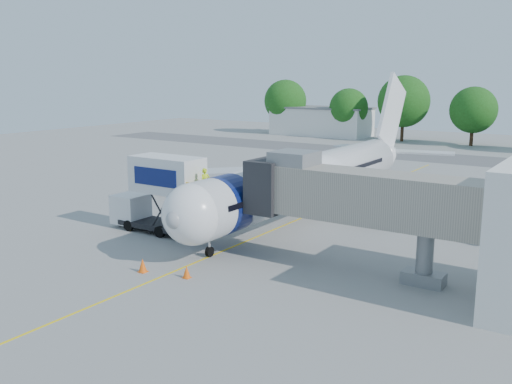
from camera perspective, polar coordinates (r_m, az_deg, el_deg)
The scene contains 14 objects.
ground at distance 43.06m, azimuth 3.18°, elevation -3.21°, with size 160.00×160.00×0.00m, color gray.
guidance_line at distance 43.06m, azimuth 3.18°, elevation -3.20°, with size 0.15×70.00×0.01m, color yellow.
taxiway_strip at distance 81.48m, azimuth 18.33°, elevation 3.23°, with size 120.00×10.00×0.01m, color #59595B.
aircraft at distance 45.95m, azimuth 5.82°, elevation 1.46°, with size 34.17×37.73×11.35m.
jet_bridge at distance 32.43m, azimuth 9.18°, elevation -0.36°, with size 13.90×3.20×6.60m.
catering_hiloader at distance 40.60m, azimuth -9.51°, elevation -0.25°, with size 8.50×2.44×5.50m.
ground_tug at distance 26.92m, azimuth -13.31°, elevation -11.22°, with size 3.59×2.74×1.28m.
safety_cone_a at distance 33.22m, azimuth -11.27°, elevation -7.24°, with size 0.50×0.50×0.80m.
safety_cone_b at distance 31.93m, azimuth -6.95°, elevation -7.96°, with size 0.44×0.44×0.70m.
outbuilding_left at distance 108.07m, azimuth 6.53°, elevation 7.07°, with size 18.40×8.40×5.30m.
tree_a at distance 110.70m, azimuth 2.95°, elevation 9.08°, with size 8.06×8.06×10.28m.
tree_b at distance 103.86m, azimuth 9.25°, elevation 8.30°, with size 6.91×6.91×8.81m.
tree_c at distance 100.10m, azimuth 14.55°, elevation 8.76°, with size 8.70×8.70×11.09m.
tree_d at distance 96.98m, azimuth 20.92°, elevation 7.67°, with size 7.33×7.33×9.34m.
Camera 1 is at (20.99, -35.97, 10.94)m, focal length 40.00 mm.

